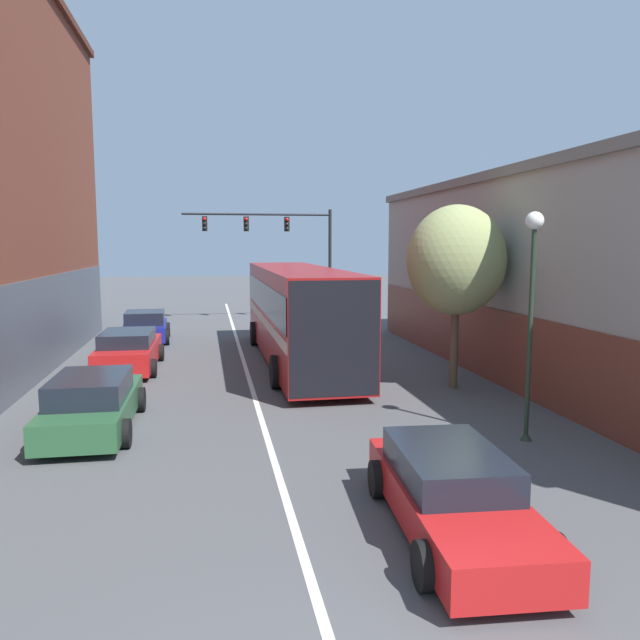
% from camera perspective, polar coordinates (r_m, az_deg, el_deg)
% --- Properties ---
extents(lane_center_line, '(0.14, 47.22, 0.01)m').
position_cam_1_polar(lane_center_line, '(21.44, -6.76, -4.54)').
color(lane_center_line, silver).
rests_on(lane_center_line, ground_plane).
extents(building_right_storefront, '(6.68, 24.20, 6.54)m').
position_cam_1_polar(building_right_storefront, '(21.24, 23.91, 4.00)').
color(building_right_storefront, '#9E998E').
rests_on(building_right_storefront, ground_plane).
extents(bus, '(2.88, 13.02, 3.41)m').
position_cam_1_polar(bus, '(22.46, -2.05, 0.97)').
color(bus, maroon).
rests_on(bus, ground_plane).
extents(hatchback_foreground, '(2.12, 4.75, 1.21)m').
position_cam_1_polar(hatchback_foreground, '(9.84, 11.96, -15.22)').
color(hatchback_foreground, red).
rests_on(hatchback_foreground, ground_plane).
extents(parked_car_left_near, '(2.18, 3.98, 1.35)m').
position_cam_1_polar(parked_car_left_near, '(28.33, -15.68, -0.61)').
color(parked_car_left_near, navy).
rests_on(parked_car_left_near, ground_plane).
extents(parked_car_left_mid, '(2.02, 4.69, 1.32)m').
position_cam_1_polar(parked_car_left_mid, '(15.33, -20.08, -7.20)').
color(parked_car_left_mid, '#285633').
rests_on(parked_car_left_mid, ground_plane).
extents(parked_car_left_far, '(2.10, 4.70, 1.35)m').
position_cam_1_polar(parked_car_left_far, '(22.18, -17.09, -2.71)').
color(parked_car_left_far, red).
rests_on(parked_car_left_far, ground_plane).
extents(traffic_signal_gantry, '(8.21, 0.36, 6.16)m').
position_cam_1_polar(traffic_signal_gantry, '(34.80, -3.61, 7.54)').
color(traffic_signal_gantry, black).
rests_on(traffic_signal_gantry, ground_plane).
extents(street_lamp, '(0.38, 0.38, 4.95)m').
position_cam_1_polar(street_lamp, '(14.02, 18.79, 2.37)').
color(street_lamp, '#233323').
rests_on(street_lamp, ground_plane).
extents(street_tree_near, '(2.93, 2.63, 5.41)m').
position_cam_1_polar(street_tree_near, '(18.74, 12.36, 5.33)').
color(street_tree_near, brown).
rests_on(street_tree_near, ground_plane).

